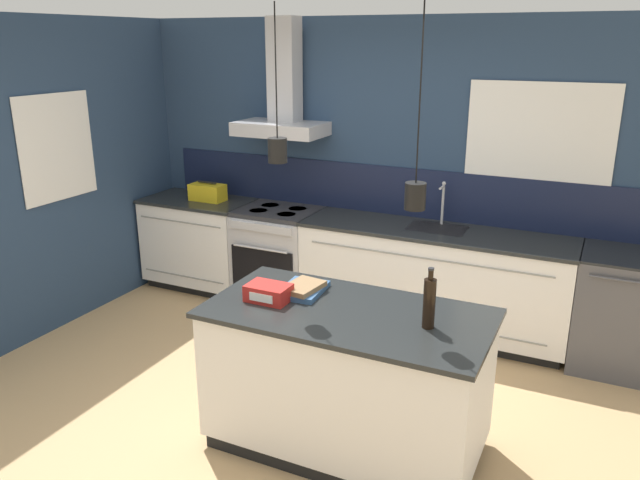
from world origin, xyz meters
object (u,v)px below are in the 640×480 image
(oven_range, at_px, (279,256))
(bottle_on_island, at_px, (429,302))
(red_supply_box, at_px, (268,293))
(dishwasher, at_px, (619,311))
(yellow_toolbox, at_px, (208,192))
(book_stack, at_px, (303,289))

(oven_range, height_order, bottle_on_island, bottle_on_island)
(red_supply_box, bearing_deg, dishwasher, 43.67)
(dishwasher, distance_m, bottle_on_island, 2.14)
(dishwasher, relative_size, red_supply_box, 3.51)
(bottle_on_island, height_order, red_supply_box, bottle_on_island)
(dishwasher, distance_m, yellow_toolbox, 3.75)
(book_stack, height_order, yellow_toolbox, yellow_toolbox)
(red_supply_box, bearing_deg, book_stack, 54.96)
(dishwasher, relative_size, book_stack, 2.59)
(bottle_on_island, bearing_deg, dishwasher, 61.46)
(dishwasher, distance_m, red_supply_box, 2.74)
(oven_range, xyz_separation_m, bottle_on_island, (1.95, -1.80, 0.60))
(red_supply_box, distance_m, yellow_toolbox, 2.56)
(book_stack, bearing_deg, bottle_on_island, -9.17)
(bottle_on_island, bearing_deg, yellow_toolbox, 146.46)
(oven_range, height_order, dishwasher, same)
(yellow_toolbox, bearing_deg, red_supply_box, -46.69)
(yellow_toolbox, bearing_deg, bottle_on_island, -33.54)
(oven_range, height_order, yellow_toolbox, yellow_toolbox)
(dishwasher, bearing_deg, book_stack, -137.39)
(bottle_on_island, bearing_deg, red_supply_box, -176.66)
(oven_range, relative_size, red_supply_box, 3.51)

